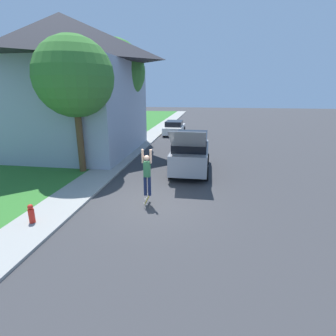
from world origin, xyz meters
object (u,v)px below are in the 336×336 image
object	(u,v)px
lawn_tree_far	(113,72)
fire_hydrant	(31,214)
lawn_tree_near	(74,77)
skateboarder	(147,172)
suv_parked	(191,152)
skateboard	(147,199)
car_down_street	(174,128)

from	to	relation	value
lawn_tree_far	fire_hydrant	distance (m)	13.87
lawn_tree_near	skateboarder	xyz separation A→B (m)	(4.61, -3.69, -3.70)
suv_parked	skateboarder	world-z (taller)	suv_parked
lawn_tree_far	fire_hydrant	world-z (taller)	lawn_tree_far
suv_parked	skateboarder	distance (m)	5.05
skateboard	lawn_tree_near	bearing A→B (deg)	140.74
car_down_street	skateboarder	bearing A→B (deg)	-86.00
lawn_tree_near	fire_hydrant	world-z (taller)	lawn_tree_near
lawn_tree_near	skateboard	distance (m)	7.66
skateboarder	lawn_tree_far	bearing A→B (deg)	115.29
lawn_tree_near	fire_hydrant	bearing A→B (deg)	-79.81
fire_hydrant	suv_parked	bearing A→B (deg)	55.42
lawn_tree_far	fire_hydrant	bearing A→B (deg)	-83.69
lawn_tree_near	car_down_street	xyz separation A→B (m)	(3.40, 13.64, -4.41)
lawn_tree_far	skateboarder	bearing A→B (deg)	-64.71
lawn_tree_far	car_down_street	distance (m)	9.33
lawn_tree_near	lawn_tree_far	distance (m)	6.82
lawn_tree_near	lawn_tree_far	xyz separation A→B (m)	(-0.34, 6.77, 0.68)
lawn_tree_near	suv_parked	bearing A→B (deg)	11.03
car_down_street	fire_hydrant	bearing A→B (deg)	-96.77
lawn_tree_far	skateboard	xyz separation A→B (m)	(4.94, -10.54, -5.50)
suv_parked	fire_hydrant	world-z (taller)	suv_parked
suv_parked	car_down_street	xyz separation A→B (m)	(-2.58, 12.48, -0.46)
lawn_tree_near	suv_parked	xyz separation A→B (m)	(5.98, 1.17, -3.95)
lawn_tree_far	skateboard	bearing A→B (deg)	-64.88
lawn_tree_near	skateboarder	size ratio (longest dim) A/B	3.74
skateboarder	suv_parked	bearing A→B (deg)	74.24
lawn_tree_near	lawn_tree_far	size ratio (longest dim) A/B	0.87
lawn_tree_far	fire_hydrant	xyz separation A→B (m)	(1.41, -12.73, -5.33)
suv_parked	skateboard	size ratio (longest dim) A/B	6.62
lawn_tree_far	skateboard	world-z (taller)	lawn_tree_far
suv_parked	lawn_tree_far	bearing A→B (deg)	138.39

